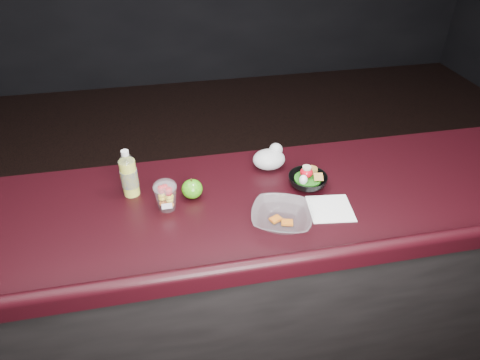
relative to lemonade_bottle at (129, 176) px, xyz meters
name	(u,v)px	position (x,y,z in m)	size (l,w,h in m)	color
counter	(236,290)	(0.39, -0.13, -0.59)	(4.06, 0.71, 1.02)	black
lemonade_bottle	(129,176)	(0.00, 0.00, 0.00)	(0.07, 0.07, 0.20)	yellow
fruit_cup	(166,195)	(0.13, -0.12, -0.02)	(0.09, 0.09, 0.12)	white
green_apple	(192,189)	(0.23, -0.07, -0.05)	(0.08, 0.08, 0.08)	#21770D
plastic_bag	(270,158)	(0.58, 0.08, -0.04)	(0.14, 0.11, 0.10)	silver
snack_bowl	(307,180)	(0.69, -0.08, -0.05)	(0.20, 0.20, 0.09)	black
takeout_bowl	(282,217)	(0.53, -0.28, -0.06)	(0.28, 0.28, 0.05)	silver
paper_napkin	(330,209)	(0.73, -0.24, -0.08)	(0.16, 0.16, 0.00)	white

